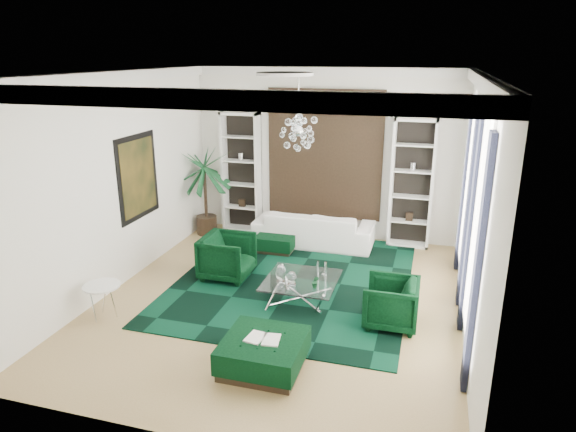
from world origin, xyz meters
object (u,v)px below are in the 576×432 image
(coffee_table, at_px, (301,291))
(ottoman_side, at_px, (277,242))
(palm, at_px, (205,180))
(ottoman_front, at_px, (264,353))
(armchair_left, at_px, (227,257))
(sofa, at_px, (314,228))
(side_table, at_px, (104,302))
(armchair_right, at_px, (391,303))

(coffee_table, distance_m, ottoman_side, 2.47)
(coffee_table, distance_m, palm, 4.22)
(ottoman_front, bearing_deg, armchair_left, 121.51)
(coffee_table, bearing_deg, ottoman_side, 116.86)
(sofa, distance_m, side_table, 4.85)
(ottoman_front, bearing_deg, sofa, 95.09)
(side_table, bearing_deg, coffee_table, 25.78)
(sofa, distance_m, armchair_right, 3.69)
(palm, bearing_deg, side_table, -88.62)
(side_table, relative_size, palm, 0.22)
(ottoman_front, bearing_deg, coffee_table, 89.85)
(armchair_right, relative_size, ottoman_front, 0.78)
(ottoman_side, bearing_deg, armchair_left, -106.58)
(armchair_right, bearing_deg, ottoman_side, -134.08)
(palm, bearing_deg, ottoman_front, -57.66)
(armchair_left, distance_m, ottoman_side, 1.70)
(armchair_left, bearing_deg, coffee_table, -110.48)
(sofa, bearing_deg, armchair_left, 61.56)
(armchair_right, distance_m, palm, 5.59)
(sofa, distance_m, coffee_table, 2.79)
(sofa, bearing_deg, palm, 0.05)
(armchair_right, xyz_separation_m, coffee_table, (-1.54, 0.37, -0.17))
(sofa, relative_size, ottoman_front, 2.44)
(sofa, xyz_separation_m, coffee_table, (0.43, -2.75, -0.17))
(sofa, relative_size, armchair_right, 3.14)
(sofa, relative_size, coffee_table, 2.15)
(armchair_right, xyz_separation_m, palm, (-4.55, 3.12, 0.92))
(ottoman_side, distance_m, palm, 2.27)
(coffee_table, height_order, palm, palm)
(sofa, height_order, side_table, sofa)
(ottoman_front, xyz_separation_m, side_table, (-2.91, 0.59, 0.07))
(armchair_left, bearing_deg, side_table, 146.71)
(armchair_left, xyz_separation_m, palm, (-1.42, 2.15, 0.88))
(armchair_right, relative_size, coffee_table, 0.69)
(coffee_table, xyz_separation_m, ottoman_side, (-1.12, 2.21, -0.03))
(ottoman_side, bearing_deg, ottoman_front, -75.19)
(armchair_left, relative_size, armchair_right, 1.11)
(ottoman_side, height_order, ottoman_front, ottoman_front)
(sofa, distance_m, ottoman_front, 4.78)
(sofa, height_order, ottoman_front, sofa)
(sofa, xyz_separation_m, ottoman_side, (-0.69, -0.55, -0.20))
(sofa, height_order, ottoman_side, sofa)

